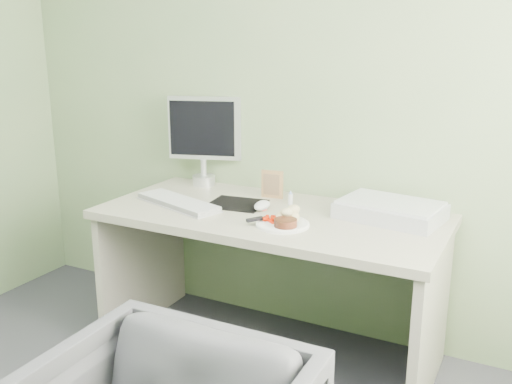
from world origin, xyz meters
The scene contains 14 objects.
wall_back centered at (0.00, 2.00, 1.35)m, with size 3.50×3.50×0.00m, color gray.
desk centered at (0.00, 1.62, 0.55)m, with size 1.60×0.75×0.73m.
plate centered at (0.13, 1.48, 0.74)m, with size 0.23×0.23×0.01m, color white.
steak centered at (0.16, 1.44, 0.76)m, with size 0.10×0.10×0.03m, color black.
potato_pile centered at (0.15, 1.53, 0.77)m, with size 0.11×0.08×0.06m, color tan.
carrot_heap centered at (0.08, 1.47, 0.76)m, with size 0.05×0.04×0.03m, color #F12605.
steak_knife centered at (0.03, 1.46, 0.75)m, with size 0.12×0.18×0.01m.
mousepad centered at (-0.21, 1.67, 0.73)m, with size 0.26×0.23×0.00m, color black.
keyboard centered at (-0.45, 1.53, 0.75)m, with size 0.48×0.14×0.02m, color white.
computer_mouse centered at (-0.06, 1.65, 0.75)m, with size 0.07×0.12×0.04m, color white.
photo_frame centered at (-0.10, 1.86, 0.80)m, with size 0.11×0.01×0.14m, color #A4724C.
eyedrop_bottle centered at (0.03, 1.79, 0.76)m, with size 0.02×0.02×0.07m.
scanner centered at (0.52, 1.79, 0.76)m, with size 0.44×0.30×0.07m, color silver.
monitor centered at (-0.55, 1.94, 1.00)m, with size 0.39×0.16×0.48m.
Camera 1 is at (1.10, -0.66, 1.52)m, focal length 40.00 mm.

